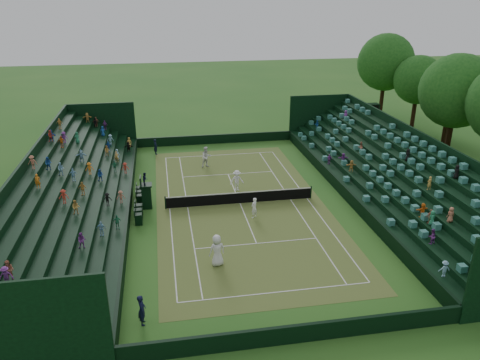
{
  "coord_description": "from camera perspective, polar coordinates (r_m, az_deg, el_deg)",
  "views": [
    {
      "loc": [
        -5.73,
        -32.89,
        15.52
      ],
      "look_at": [
        0.0,
        0.0,
        2.0
      ],
      "focal_mm": 35.0,
      "sensor_mm": 36.0,
      "label": 1
    }
  ],
  "objects": [
    {
      "name": "ground",
      "position": [
        36.82,
        -0.0,
        -2.89
      ],
      "size": [
        160.0,
        160.0,
        0.0
      ],
      "primitive_type": "plane",
      "color": "#255D1D",
      "rests_on": "ground"
    },
    {
      "name": "court_surface",
      "position": [
        36.82,
        -0.0,
        -2.88
      ],
      "size": [
        12.97,
        26.77,
        0.01
      ],
      "primitive_type": "cube",
      "color": "#407326",
      "rests_on": "ground"
    },
    {
      "name": "perimeter_wall_north",
      "position": [
        51.36,
        -3.05,
        5.01
      ],
      "size": [
        17.17,
        0.2,
        1.0
      ],
      "primitive_type": "cube",
      "color": "black",
      "rests_on": "ground"
    },
    {
      "name": "perimeter_wall_south",
      "position": [
        23.4,
        7.04,
        -18.08
      ],
      "size": [
        17.17,
        0.2,
        1.0
      ],
      "primitive_type": "cube",
      "color": "black",
      "rests_on": "ground"
    },
    {
      "name": "perimeter_wall_east",
      "position": [
        38.85,
        12.43,
        -1.24
      ],
      "size": [
        0.2,
        31.77,
        1.0
      ],
      "primitive_type": "cube",
      "color": "black",
      "rests_on": "ground"
    },
    {
      "name": "perimeter_wall_west",
      "position": [
        36.26,
        -13.35,
        -3.06
      ],
      "size": [
        0.2,
        31.77,
        1.0
      ],
      "primitive_type": "cube",
      "color": "black",
      "rests_on": "ground"
    },
    {
      "name": "north_grandstand",
      "position": [
        40.19,
        18.08,
        0.57
      ],
      "size": [
        6.6,
        32.0,
        4.9
      ],
      "color": "black",
      "rests_on": "ground"
    },
    {
      "name": "south_grandstand",
      "position": [
        36.4,
        -20.05,
        -1.94
      ],
      "size": [
        6.6,
        32.0,
        4.9
      ],
      "color": "black",
      "rests_on": "ground"
    },
    {
      "name": "tennis_net",
      "position": [
        36.6,
        -0.0,
        -2.14
      ],
      "size": [
        11.67,
        0.1,
        1.06
      ],
      "color": "black",
      "rests_on": "ground"
    },
    {
      "name": "scoreboard_tower",
      "position": [
        55.63,
        15.53,
        8.39
      ],
      "size": [
        2.0,
        1.0,
        3.7
      ],
      "color": "black",
      "rests_on": "ground"
    },
    {
      "name": "tree_row",
      "position": [
        51.87,
        24.1,
        10.24
      ],
      "size": [
        9.44,
        36.3,
        10.75
      ],
      "color": "black",
      "rests_on": "ground"
    },
    {
      "name": "umpire_chair",
      "position": [
        36.33,
        -11.38,
        -1.56
      ],
      "size": [
        0.92,
        0.92,
        2.89
      ],
      "color": "black",
      "rests_on": "ground"
    },
    {
      "name": "courtside_chairs",
      "position": [
        36.49,
        -12.18,
        -2.89
      ],
      "size": [
        0.54,
        5.51,
        1.17
      ],
      "color": "black",
      "rests_on": "ground"
    },
    {
      "name": "player_near_west",
      "position": [
        28.51,
        -2.81,
        -8.57
      ],
      "size": [
        1.13,
        0.88,
        2.03
      ],
      "primitive_type": "imported",
      "rotation": [
        0.0,
        0.0,
        3.4
      ],
      "color": "silver",
      "rests_on": "ground"
    },
    {
      "name": "player_near_east",
      "position": [
        34.3,
        1.74,
        -3.4
      ],
      "size": [
        0.68,
        0.67,
        1.58
      ],
      "primitive_type": "imported",
      "rotation": [
        0.0,
        0.0,
        3.88
      ],
      "color": "white",
      "rests_on": "ground"
    },
    {
      "name": "player_far_west",
      "position": [
        44.17,
        -4.12,
        2.81
      ],
      "size": [
        1.18,
        1.04,
        2.02
      ],
      "primitive_type": "imported",
      "rotation": [
        0.0,
        0.0,
        0.33
      ],
      "color": "white",
      "rests_on": "ground"
    },
    {
      "name": "player_far_east",
      "position": [
        38.9,
        -0.38,
        -0.05
      ],
      "size": [
        1.21,
        0.77,
        1.78
      ],
      "primitive_type": "imported",
      "rotation": [
        0.0,
        0.0,
        0.1
      ],
      "color": "white",
      "rests_on": "ground"
    },
    {
      "name": "line_judge_north",
      "position": [
        48.44,
        -10.25,
        4.0
      ],
      "size": [
        0.51,
        0.66,
        1.61
      ],
      "primitive_type": "imported",
      "rotation": [
        0.0,
        0.0,
        1.8
      ],
      "color": "black",
      "rests_on": "ground"
    },
    {
      "name": "line_judge_south",
      "position": [
        24.56,
        -11.88,
        -15.23
      ],
      "size": [
        0.43,
        0.63,
        1.67
      ],
      "primitive_type": "imported",
      "rotation": [
        0.0,
        0.0,
        1.63
      ],
      "color": "black",
      "rests_on": "ground"
    }
  ]
}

